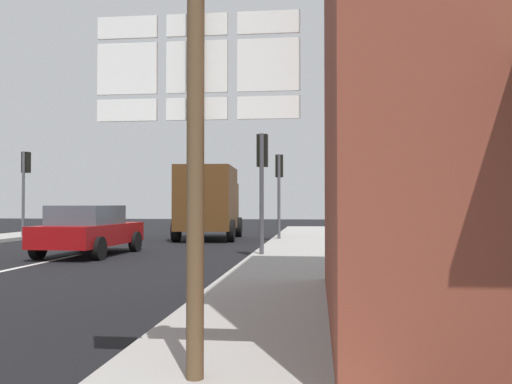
{
  "coord_description": "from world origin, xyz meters",
  "views": [
    {
      "loc": [
        7.03,
        -3.52,
        1.52
      ],
      "look_at": [
        5.14,
        13.23,
        1.88
      ],
      "focal_mm": 38.24,
      "sensor_mm": 36.0,
      "label": 1
    }
  ],
  "objects_px": {
    "traffic_light_far_right": "(279,177)",
    "traffic_light_far_left": "(25,174)",
    "sedan_far": "(89,230)",
    "delivery_truck": "(209,201)",
    "traffic_light_near_right": "(262,166)",
    "route_sign_post": "(196,143)"
  },
  "relations": [
    {
      "from": "delivery_truck",
      "to": "route_sign_post",
      "type": "height_order",
      "value": "route_sign_post"
    },
    {
      "from": "route_sign_post",
      "to": "traffic_light_far_left",
      "type": "height_order",
      "value": "traffic_light_far_left"
    },
    {
      "from": "traffic_light_near_right",
      "to": "traffic_light_far_right",
      "type": "relative_size",
      "value": 0.99
    },
    {
      "from": "sedan_far",
      "to": "traffic_light_far_right",
      "type": "xyz_separation_m",
      "value": [
        5.16,
        6.36,
        1.82
      ]
    },
    {
      "from": "sedan_far",
      "to": "traffic_light_far_left",
      "type": "relative_size",
      "value": 1.13
    },
    {
      "from": "delivery_truck",
      "to": "traffic_light_near_right",
      "type": "xyz_separation_m",
      "value": [
        3.08,
        -7.82,
        0.9
      ]
    },
    {
      "from": "sedan_far",
      "to": "route_sign_post",
      "type": "bearing_deg",
      "value": -62.8
    },
    {
      "from": "route_sign_post",
      "to": "traffic_light_near_right",
      "type": "distance_m",
      "value": 10.77
    },
    {
      "from": "sedan_far",
      "to": "traffic_light_near_right",
      "type": "height_order",
      "value": "traffic_light_near_right"
    },
    {
      "from": "delivery_truck",
      "to": "traffic_light_near_right",
      "type": "relative_size",
      "value": 1.48
    },
    {
      "from": "route_sign_post",
      "to": "traffic_light_near_right",
      "type": "xyz_separation_m",
      "value": [
        -0.56,
        10.74,
        0.55
      ]
    },
    {
      "from": "delivery_truck",
      "to": "traffic_light_far_left",
      "type": "distance_m",
      "value": 8.04
    },
    {
      "from": "route_sign_post",
      "to": "traffic_light_near_right",
      "type": "bearing_deg",
      "value": 92.99
    },
    {
      "from": "sedan_far",
      "to": "traffic_light_far_left",
      "type": "xyz_separation_m",
      "value": [
        -5.86,
        6.82,
        2.03
      ]
    },
    {
      "from": "delivery_truck",
      "to": "traffic_light_far_right",
      "type": "height_order",
      "value": "traffic_light_far_right"
    },
    {
      "from": "delivery_truck",
      "to": "traffic_light_far_right",
      "type": "relative_size",
      "value": 1.47
    },
    {
      "from": "route_sign_post",
      "to": "delivery_truck",
      "type": "bearing_deg",
      "value": 101.1
    },
    {
      "from": "sedan_far",
      "to": "delivery_truck",
      "type": "height_order",
      "value": "delivery_truck"
    },
    {
      "from": "traffic_light_near_right",
      "to": "traffic_light_far_left",
      "type": "relative_size",
      "value": 0.92
    },
    {
      "from": "route_sign_post",
      "to": "traffic_light_far_left",
      "type": "bearing_deg",
      "value": 122.83
    },
    {
      "from": "delivery_truck",
      "to": "route_sign_post",
      "type": "distance_m",
      "value": 18.92
    },
    {
      "from": "traffic_light_far_right",
      "to": "traffic_light_far_left",
      "type": "height_order",
      "value": "traffic_light_far_left"
    }
  ]
}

